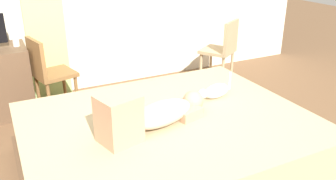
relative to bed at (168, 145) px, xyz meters
The scene contains 7 objects.
ground_plane 0.26m from the bed, 108.94° to the right, with size 16.00×16.00×0.00m, color brown.
bed is the anchor object (origin of this frame).
person_lying 0.40m from the bed, 157.63° to the right, with size 0.94×0.47×0.34m.
cat 0.65m from the bed, 17.09° to the left, with size 0.36×0.14×0.21m.
cup 2.02m from the bed, 117.94° to the left, with size 0.06×0.06×0.09m, color white.
chair_by_desk 1.63m from the bed, 114.69° to the left, with size 0.46×0.46×0.86m.
chair_spare 2.01m from the bed, 42.99° to the left, with size 0.52×0.52×0.86m.
Camera 1 is at (-1.07, -2.10, 1.76)m, focal length 37.91 mm.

